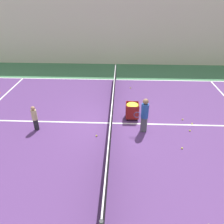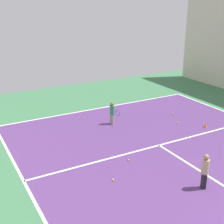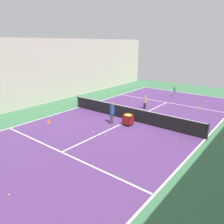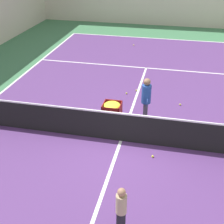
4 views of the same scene
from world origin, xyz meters
TOP-DOWN VIEW (x-y plane):
  - ground_plane at (0.00, 0.00)m, footprint 35.37×35.37m
  - court_playing_area at (0.00, 0.00)m, footprint 11.33×24.20m
  - line_baseline_far at (0.00, 12.10)m, footprint 11.33×0.10m
  - line_service_far at (0.00, 6.66)m, footprint 11.33×0.10m
  - line_centre_service at (0.00, 0.00)m, footprint 0.10×13.31m
  - tennis_net at (0.00, 0.00)m, footprint 11.63×0.10m
  - coach_at_net at (0.59, 1.45)m, footprint 0.35×0.66m
  - child_midcourt at (0.68, -3.44)m, footprint 0.32×0.32m
  - ball_cart at (-0.51, 0.97)m, footprint 0.62×0.63m
  - tennis_ball_0 at (0.52, 3.58)m, footprint 0.07×0.07m
  - tennis_ball_1 at (1.10, -0.64)m, footprint 0.07×0.07m
  - tennis_ball_3 at (-1.22, 10.25)m, footprint 0.07×0.07m
  - tennis_ball_4 at (-4.20, 1.02)m, footprint 0.07×0.07m
  - tennis_ball_7 at (1.80, 2.93)m, footprint 0.07×0.07m
  - tennis_ball_10 at (-0.08, 3.84)m, footprint 0.07×0.07m
  - tennis_ball_11 at (-0.44, 3.47)m, footprint 0.07×0.07m

SIDE VIEW (x-z plane):
  - ground_plane at x=0.00m, z-range 0.00..0.00m
  - court_playing_area at x=0.00m, z-range 0.00..0.00m
  - line_baseline_far at x=0.00m, z-range 0.00..0.01m
  - line_service_far at x=0.00m, z-range 0.00..0.01m
  - line_centre_service at x=0.00m, z-range 0.00..0.01m
  - tennis_ball_0 at x=0.52m, z-range 0.00..0.07m
  - tennis_ball_1 at x=1.10m, z-range 0.00..0.07m
  - tennis_ball_3 at x=-1.22m, z-range 0.00..0.07m
  - tennis_ball_4 at x=-4.20m, z-range 0.00..0.07m
  - tennis_ball_7 at x=1.80m, z-range 0.00..0.07m
  - tennis_ball_10 at x=-0.08m, z-range 0.00..0.07m
  - tennis_ball_11 at x=-0.44m, z-range 0.00..0.07m
  - tennis_net at x=0.00m, z-range 0.02..1.06m
  - ball_cart at x=-0.51m, z-range 0.18..1.01m
  - child_midcourt at x=0.68m, z-range 0.09..1.30m
  - coach_at_net at x=0.59m, z-range 0.12..1.76m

